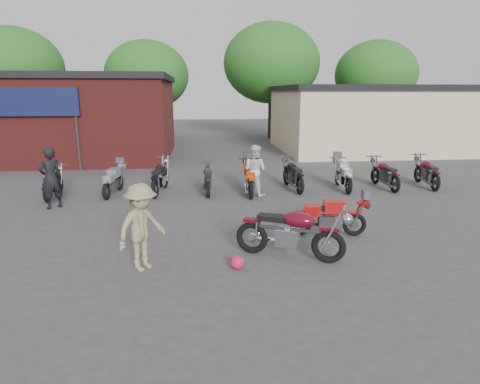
{
  "coord_description": "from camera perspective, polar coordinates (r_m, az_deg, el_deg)",
  "views": [
    {
      "loc": [
        -1.4,
        -8.34,
        3.38
      ],
      "look_at": [
        -0.39,
        1.58,
        0.9
      ],
      "focal_mm": 30.0,
      "sensor_mm": 36.0,
      "label": 1
    }
  ],
  "objects": [
    {
      "name": "person_light",
      "position": [
        13.42,
        2.08,
        3.1
      ],
      "size": [
        1.05,
        1.02,
        1.71
      ],
      "primitive_type": "imported",
      "rotation": [
        0.0,
        0.0,
        2.49
      ],
      "color": "silver",
      "rests_on": "ground"
    },
    {
      "name": "tree_2",
      "position": [
        30.83,
        4.44,
        15.82
      ],
      "size": [
        7.04,
        7.04,
        8.8
      ],
      "primitive_type": null,
      "color": "#17581A",
      "rests_on": "ground"
    },
    {
      "name": "tree_1",
      "position": [
        30.55,
        -12.99,
        14.22
      ],
      "size": [
        5.92,
        5.92,
        7.4
      ],
      "primitive_type": null,
      "color": "#17581A",
      "rests_on": "ground"
    },
    {
      "name": "helmet",
      "position": [
        8.0,
        -0.37,
        -9.98
      ],
      "size": [
        0.32,
        0.32,
        0.26
      ],
      "primitive_type": "ellipsoid",
      "rotation": [
        0.0,
        0.0,
        -0.14
      ],
      "color": "red",
      "rests_on": "ground"
    },
    {
      "name": "brick_building",
      "position": [
        23.64,
        -24.91,
        9.34
      ],
      "size": [
        12.0,
        8.0,
        4.0
      ],
      "primitive_type": "cube",
      "color": "maroon",
      "rests_on": "ground"
    },
    {
      "name": "row_bike_0",
      "position": [
        14.59,
        -25.05,
        1.39
      ],
      "size": [
        0.68,
        1.86,
        1.07
      ],
      "primitive_type": null,
      "rotation": [
        0.0,
        0.0,
        1.61
      ],
      "color": "black",
      "rests_on": "ground"
    },
    {
      "name": "tree_3",
      "position": [
        33.17,
        18.58,
        13.99
      ],
      "size": [
        6.08,
        6.08,
        7.6
      ],
      "primitive_type": null,
      "color": "#17581A",
      "rests_on": "ground"
    },
    {
      "name": "vintage_motorcycle",
      "position": [
        8.36,
        7.36,
        -5.22
      ],
      "size": [
        2.34,
        1.59,
        1.3
      ],
      "primitive_type": null,
      "rotation": [
        0.0,
        0.0,
        -0.43
      ],
      "color": "#550A19",
      "rests_on": "ground"
    },
    {
      "name": "row_bike_5",
      "position": [
        14.42,
        7.53,
        2.73
      ],
      "size": [
        0.86,
        2.12,
        1.2
      ],
      "primitive_type": null,
      "rotation": [
        0.0,
        0.0,
        1.66
      ],
      "color": "black",
      "rests_on": "ground"
    },
    {
      "name": "row_bike_4",
      "position": [
        13.7,
        1.32,
        2.23
      ],
      "size": [
        0.78,
        2.08,
        1.19
      ],
      "primitive_type": null,
      "rotation": [
        0.0,
        0.0,
        1.52
      ],
      "color": "red",
      "rests_on": "ground"
    },
    {
      "name": "row_bike_3",
      "position": [
        13.85,
        -4.59,
        2.05
      ],
      "size": [
        0.63,
        1.84,
        1.06
      ],
      "primitive_type": null,
      "rotation": [
        0.0,
        0.0,
        1.56
      ],
      "color": "#232325",
      "rests_on": "ground"
    },
    {
      "name": "row_bike_1",
      "position": [
        14.21,
        -17.57,
        1.73
      ],
      "size": [
        0.84,
        1.89,
        1.06
      ],
      "primitive_type": null,
      "rotation": [
        0.0,
        0.0,
        1.44
      ],
      "color": "gray",
      "rests_on": "ground"
    },
    {
      "name": "ground",
      "position": [
        9.11,
        3.49,
        -7.84
      ],
      "size": [
        90.0,
        90.0,
        0.0
      ],
      "primitive_type": "plane",
      "color": "#39393C"
    },
    {
      "name": "row_bike_2",
      "position": [
        14.08,
        -11.3,
        2.37
      ],
      "size": [
        0.98,
        2.19,
        1.23
      ],
      "primitive_type": null,
      "rotation": [
        0.0,
        0.0,
        1.44
      ],
      "color": "black",
      "rests_on": "ground"
    },
    {
      "name": "row_bike_6",
      "position": [
        14.74,
        14.47,
        2.53
      ],
      "size": [
        0.82,
        2.02,
        1.14
      ],
      "primitive_type": null,
      "rotation": [
        0.0,
        0.0,
        1.48
      ],
      "color": "gray",
      "rests_on": "ground"
    },
    {
      "name": "tree_0",
      "position": [
        32.86,
        -29.24,
        13.5
      ],
      "size": [
        6.56,
        6.56,
        8.2
      ],
      "primitive_type": null,
      "color": "#17581A",
      "rests_on": "ground"
    },
    {
      "name": "person_dark",
      "position": [
        13.11,
        -25.32,
        1.79
      ],
      "size": [
        0.79,
        0.78,
        1.84
      ],
      "primitive_type": "imported",
      "rotation": [
        0.0,
        0.0,
        3.89
      ],
      "color": "black",
      "rests_on": "ground"
    },
    {
      "name": "row_bike_7",
      "position": [
        15.41,
        19.89,
        2.65
      ],
      "size": [
        0.74,
        2.02,
        1.16
      ],
      "primitive_type": null,
      "rotation": [
        0.0,
        0.0,
        1.61
      ],
      "color": "#510A21",
      "rests_on": "ground"
    },
    {
      "name": "stucco_building",
      "position": [
        25.4,
        17.39,
        9.66
      ],
      "size": [
        10.0,
        8.0,
        3.5
      ],
      "primitive_type": "cube",
      "color": "#C6B98D",
      "rests_on": "ground"
    },
    {
      "name": "row_bike_8",
      "position": [
        16.26,
        25.02,
        2.78
      ],
      "size": [
        0.94,
        2.12,
        1.19
      ],
      "primitive_type": null,
      "rotation": [
        0.0,
        0.0,
        1.44
      ],
      "color": "#4F0923",
      "rests_on": "ground"
    },
    {
      "name": "sportbike",
      "position": [
        9.86,
        12.58,
        -3.21
      ],
      "size": [
        1.87,
        0.82,
        1.05
      ],
      "primitive_type": null,
      "rotation": [
        0.0,
        0.0,
        -0.13
      ],
      "color": "red",
      "rests_on": "ground"
    },
    {
      "name": "person_tan",
      "position": [
        7.97,
        -13.82,
        -4.89
      ],
      "size": [
        1.22,
        1.25,
        1.72
      ],
      "primitive_type": "imported",
      "rotation": [
        0.0,
        0.0,
        0.83
      ],
      "color": "#8B8056",
      "rests_on": "ground"
    }
  ]
}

